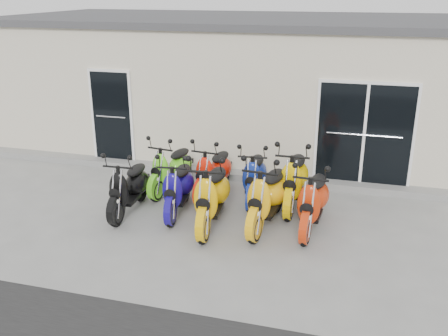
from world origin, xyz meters
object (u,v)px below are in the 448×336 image
at_px(scooter_front_blue, 178,181).
at_px(scooter_back_yellow, 294,172).
at_px(scooter_back_red, 213,166).
at_px(scooter_back_green, 171,162).
at_px(scooter_front_black, 128,180).
at_px(scooter_front_red, 314,193).
at_px(scooter_front_orange_b, 268,189).
at_px(scooter_front_orange_a, 212,187).
at_px(scooter_back_blue, 255,170).

bearing_deg(scooter_front_blue, scooter_back_yellow, 16.21).
bearing_deg(scooter_back_red, scooter_front_blue, -106.38).
bearing_deg(scooter_back_yellow, scooter_back_green, 177.03).
xyz_separation_m(scooter_front_black, scooter_front_red, (3.44, 0.22, 0.03)).
distance_m(scooter_front_red, scooter_back_yellow, 1.00).
xyz_separation_m(scooter_front_blue, scooter_back_red, (0.40, 0.97, 0.01)).
relative_size(scooter_front_blue, scooter_back_green, 1.00).
height_order(scooter_front_blue, scooter_front_orange_b, scooter_front_orange_b).
bearing_deg(scooter_front_orange_a, scooter_back_blue, 65.38).
height_order(scooter_back_green, scooter_back_yellow, scooter_back_yellow).
bearing_deg(scooter_front_red, scooter_back_yellow, 121.36).
height_order(scooter_front_orange_a, scooter_back_yellow, scooter_front_orange_a).
xyz_separation_m(scooter_front_black, scooter_back_red, (1.31, 1.20, 0.00)).
xyz_separation_m(scooter_front_red, scooter_back_red, (-2.13, 0.98, -0.03)).
bearing_deg(scooter_front_orange_b, scooter_front_blue, -177.40).
height_order(scooter_front_blue, scooter_front_red, scooter_front_red).
height_order(scooter_front_orange_a, scooter_front_orange_b, scooter_front_orange_a).
distance_m(scooter_front_orange_a, scooter_back_blue, 1.42).
distance_m(scooter_front_red, scooter_back_red, 2.34).
bearing_deg(scooter_back_green, scooter_front_black, -98.68).
relative_size(scooter_front_black, scooter_back_red, 1.00).
distance_m(scooter_front_orange_a, scooter_back_green, 1.86).
bearing_deg(scooter_front_black, scooter_front_blue, 12.24).
relative_size(scooter_front_black, scooter_front_blue, 1.01).
distance_m(scooter_front_red, scooter_back_blue, 1.61).
height_order(scooter_front_black, scooter_back_yellow, scooter_back_yellow).
relative_size(scooter_front_black, scooter_back_blue, 1.01).
bearing_deg(scooter_front_orange_a, scooter_front_red, 6.38).
bearing_deg(scooter_front_red, scooter_front_orange_b, -168.46).
bearing_deg(scooter_back_red, scooter_back_green, -174.66).
height_order(scooter_front_black, scooter_front_red, scooter_front_red).
bearing_deg(scooter_front_blue, scooter_front_black, -172.13).
height_order(scooter_front_orange_b, scooter_back_green, scooter_front_orange_b).
xyz_separation_m(scooter_front_red, scooter_back_yellow, (-0.46, 0.89, 0.04)).
height_order(scooter_front_black, scooter_back_blue, scooter_front_black).
relative_size(scooter_front_black, scooter_front_red, 0.95).
bearing_deg(scooter_back_green, scooter_back_red, 8.03).
bearing_deg(scooter_back_red, scooter_front_black, -131.24).
bearing_deg(scooter_back_blue, scooter_back_yellow, -12.66).
xyz_separation_m(scooter_front_blue, scooter_front_red, (2.53, -0.01, 0.04)).
bearing_deg(scooter_front_orange_b, scooter_front_orange_a, -160.07).
xyz_separation_m(scooter_back_green, scooter_back_red, (0.92, -0.01, 0.01)).
bearing_deg(scooter_front_orange_b, scooter_back_blue, 119.74).
bearing_deg(scooter_back_blue, scooter_front_orange_b, -71.94).
xyz_separation_m(scooter_front_black, scooter_back_yellow, (2.98, 1.11, 0.07)).
bearing_deg(scooter_back_yellow, scooter_front_black, -160.15).
bearing_deg(scooter_front_blue, scooter_back_green, 111.34).
xyz_separation_m(scooter_front_black, scooter_front_orange_a, (1.68, -0.11, 0.08)).
bearing_deg(scooter_back_green, scooter_back_blue, 8.86).
xyz_separation_m(scooter_front_orange_a, scooter_back_green, (-1.29, 1.33, -0.09)).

